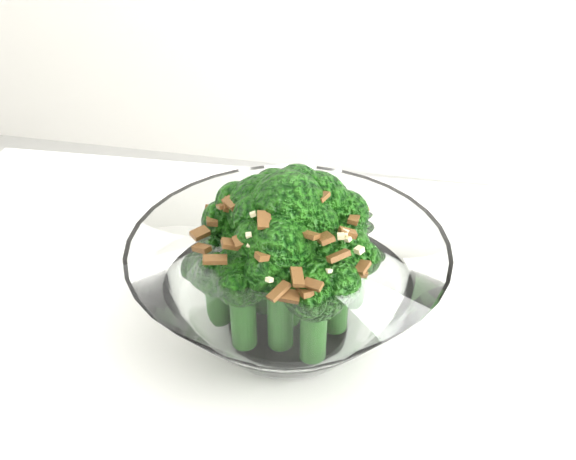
# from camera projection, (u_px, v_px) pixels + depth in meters

# --- Properties ---
(broccoli_dish) EXTENTS (0.23, 0.23, 0.14)m
(broccoli_dish) POSITION_uv_depth(u_px,v_px,m) (288.00, 275.00, 0.46)
(broccoli_dish) COLOR white
(broccoli_dish) RESTS_ON table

